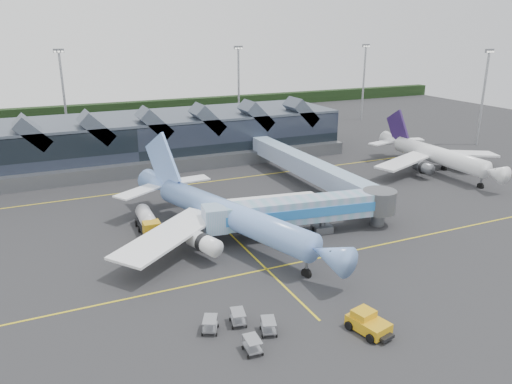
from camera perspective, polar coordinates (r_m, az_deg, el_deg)
name	(u,v)px	position (r m, az deg, el deg)	size (l,w,h in m)	color
ground	(240,244)	(66.14, -1.82, -5.93)	(260.00, 260.00, 0.00)	#242426
taxi_stripes	(214,219)	(74.76, -4.80, -3.05)	(120.00, 60.00, 0.01)	yellow
tree_line_far	(107,110)	(169.18, -16.63, 9.02)	(260.00, 4.00, 4.00)	black
terminal	(129,140)	(106.96, -14.35, 5.73)	(90.00, 22.25, 12.52)	black
light_masts	(220,89)	(127.30, -4.18, 11.66)	(132.40, 42.56, 22.45)	#96999E
main_airliner	(224,213)	(66.36, -3.62, -2.37)	(32.92, 38.79, 12.79)	#76A3EF
regional_jet	(435,154)	(104.01, 19.74, 4.06)	(29.18, 31.66, 10.91)	white
jet_bridge	(314,209)	(68.67, 6.67, -1.97)	(27.68, 7.61, 5.37)	#76ABC5
fuel_truck	(147,220)	(70.98, -12.35, -3.19)	(2.82, 8.84, 2.95)	black
pushback_tug	(368,323)	(49.32, 12.68, -14.40)	(3.49, 4.71, 1.92)	gold
baggage_carts	(242,327)	(47.76, -1.59, -15.22)	(6.82, 6.71, 1.38)	gray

